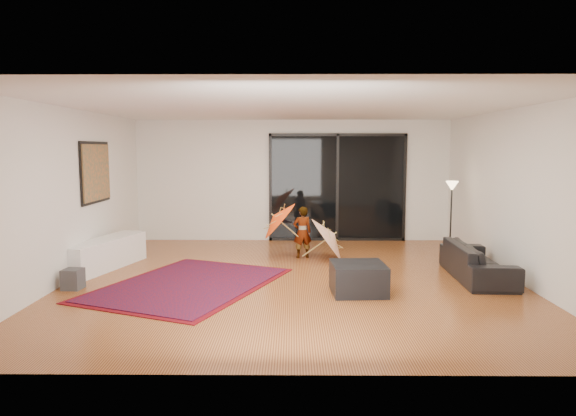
{
  "coord_description": "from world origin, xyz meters",
  "views": [
    {
      "loc": [
        -0.01,
        -7.99,
        2.07
      ],
      "look_at": [
        -0.08,
        0.33,
        1.1
      ],
      "focal_mm": 32.0,
      "sensor_mm": 36.0,
      "label": 1
    }
  ],
  "objects_px": {
    "sofa": "(477,261)",
    "ottoman": "(358,278)",
    "child": "(302,232)",
    "media_console": "(105,254)"
  },
  "relations": [
    {
      "from": "media_console",
      "to": "child",
      "type": "relative_size",
      "value": 1.9
    },
    {
      "from": "child",
      "to": "media_console",
      "type": "bearing_deg",
      "value": 0.96
    },
    {
      "from": "ottoman",
      "to": "sofa",
      "type": "bearing_deg",
      "value": 22.95
    },
    {
      "from": "sofa",
      "to": "child",
      "type": "xyz_separation_m",
      "value": [
        -2.77,
        1.54,
        0.21
      ]
    },
    {
      "from": "media_console",
      "to": "sofa",
      "type": "distance_m",
      "value": 6.23
    },
    {
      "from": "sofa",
      "to": "ottoman",
      "type": "bearing_deg",
      "value": 115.3
    },
    {
      "from": "media_console",
      "to": "child",
      "type": "distance_m",
      "value": 3.56
    },
    {
      "from": "sofa",
      "to": "ottoman",
      "type": "distance_m",
      "value": 2.18
    },
    {
      "from": "ottoman",
      "to": "media_console",
      "type": "bearing_deg",
      "value": 160.55
    },
    {
      "from": "sofa",
      "to": "ottoman",
      "type": "relative_size",
      "value": 2.52
    }
  ]
}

